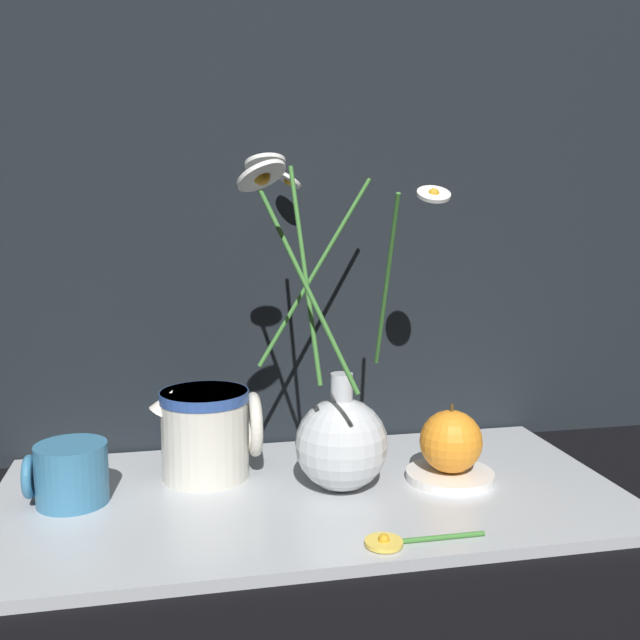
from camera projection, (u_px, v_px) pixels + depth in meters
name	position (u px, v px, depth m)	size (l,w,h in m)	color
ground_plane	(311.00, 501.00, 0.79)	(6.00, 6.00, 0.00)	black
shelf	(311.00, 496.00, 0.79)	(0.69, 0.34, 0.01)	#B2B7BC
backdrop_wall	(281.00, 24.00, 0.89)	(1.19, 0.02, 1.10)	black
vase_with_flowers	(340.00, 432.00, 0.79)	(0.25, 0.28, 0.36)	silver
yellow_mug	(70.00, 474.00, 0.75)	(0.09, 0.08, 0.06)	teal
ceramic_pitcher	(207.00, 429.00, 0.83)	(0.13, 0.10, 0.11)	beige
saucer_plate	(449.00, 475.00, 0.82)	(0.10, 0.10, 0.01)	white
orange_fruit	(450.00, 441.00, 0.82)	(0.07, 0.07, 0.08)	orange
loose_daisy	(398.00, 541.00, 0.66)	(0.12, 0.04, 0.01)	#3D7A33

